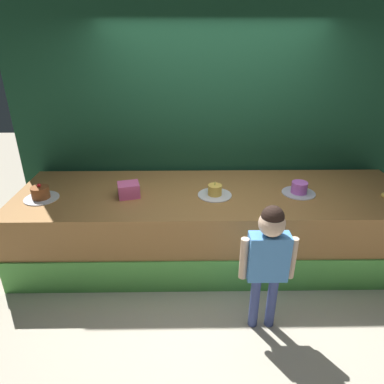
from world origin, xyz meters
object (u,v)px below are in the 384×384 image
object	(u,v)px
cake_center	(215,192)
cake_right	(299,189)
child_figure	(269,253)
cake_left	(41,194)
pink_box	(129,190)

from	to	relation	value
cake_center	cake_right	size ratio (longest dim) A/B	1.02
child_figure	cake_center	xyz separation A→B (m)	(-0.36, 0.98, 0.08)
child_figure	cake_left	distance (m)	2.34
pink_box	cake_right	xyz separation A→B (m)	(1.79, 0.04, -0.02)
cake_right	child_figure	bearing A→B (deg)	-117.84
cake_center	child_figure	bearing A→B (deg)	-70.14
child_figure	cake_left	xyz separation A→B (m)	(-2.14, 0.93, 0.09)
child_figure	cake_center	distance (m)	1.05
cake_left	child_figure	bearing A→B (deg)	-23.53
cake_right	cake_left	bearing A→B (deg)	-178.15
cake_left	cake_center	xyz separation A→B (m)	(1.79, 0.05, -0.01)
pink_box	cake_left	world-z (taller)	cake_left
child_figure	pink_box	world-z (taller)	child_figure
cake_center	pink_box	bearing A→B (deg)	-179.50
cake_center	cake_right	bearing A→B (deg)	2.35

